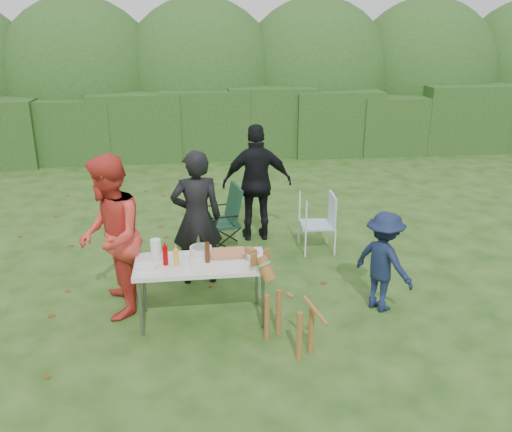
{
  "coord_description": "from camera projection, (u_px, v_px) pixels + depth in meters",
  "views": [
    {
      "loc": [
        -0.42,
        -5.8,
        3.34
      ],
      "look_at": [
        0.39,
        0.6,
        1.0
      ],
      "focal_mm": 38.0,
      "sensor_mm": 36.0,
      "label": 1
    }
  ],
  "objects": [
    {
      "name": "person_red_jacket",
      "position": [
        110.0,
        237.0,
        6.26
      ],
      "size": [
        0.83,
        1.01,
        1.94
      ],
      "primitive_type": "imported",
      "rotation": [
        0.0,
        0.0,
        -1.47
      ],
      "color": "red",
      "rests_on": "ground"
    },
    {
      "name": "shrub_backdrop",
      "position": [
        202.0,
        87.0,
        15.01
      ],
      "size": [
        20.0,
        2.6,
        3.2
      ],
      "primitive_type": "ellipsoid",
      "color": "#3D6628",
      "rests_on": "ground"
    },
    {
      "name": "mustard_bottle",
      "position": [
        176.0,
        258.0,
        6.04
      ],
      "size": [
        0.06,
        0.06,
        0.2
      ],
      "primitive_type": "cylinder",
      "color": "gold",
      "rests_on": "folding_table"
    },
    {
      "name": "food_tray",
      "position": [
        228.0,
        255.0,
        6.33
      ],
      "size": [
        0.45,
        0.3,
        0.02
      ],
      "primitive_type": "cube",
      "color": "#B7B7BA",
      "rests_on": "folding_table"
    },
    {
      "name": "folding_table",
      "position": [
        201.0,
        266.0,
        6.19
      ],
      "size": [
        1.5,
        0.7,
        0.74
      ],
      "color": "silver",
      "rests_on": "ground"
    },
    {
      "name": "person_black_puffy",
      "position": [
        257.0,
        183.0,
        8.49
      ],
      "size": [
        1.1,
        0.47,
        1.86
      ],
      "primitive_type": "imported",
      "rotation": [
        0.0,
        0.0,
        3.13
      ],
      "color": "black",
      "rests_on": "ground"
    },
    {
      "name": "child",
      "position": [
        384.0,
        262.0,
        6.46
      ],
      "size": [
        0.83,
        0.93,
        1.24
      ],
      "primitive_type": "imported",
      "rotation": [
        0.0,
        0.0,
        2.15
      ],
      "color": "#141D3C",
      "rests_on": "ground"
    },
    {
      "name": "dog",
      "position": [
        289.0,
        307.0,
        5.73
      ],
      "size": [
        0.89,
        1.04,
        0.94
      ],
      "primitive_type": null,
      "rotation": [
        0.0,
        0.0,
        2.17
      ],
      "color": "brown",
      "rests_on": "ground"
    },
    {
      "name": "ground",
      "position": [
        231.0,
        311.0,
        6.6
      ],
      "size": [
        80.0,
        80.0,
        0.0
      ],
      "primitive_type": "plane",
      "color": "#1E4211"
    },
    {
      "name": "camping_chair",
      "position": [
        219.0,
        219.0,
        8.15
      ],
      "size": [
        0.75,
        0.75,
        1.03
      ],
      "primitive_type": null,
      "rotation": [
        0.0,
        0.0,
        3.32
      ],
      "color": "#153624",
      "rests_on": "ground"
    },
    {
      "name": "hedge_row",
      "position": [
        205.0,
        124.0,
        13.77
      ],
      "size": [
        22.0,
        1.4,
        1.7
      ],
      "primitive_type": "cube",
      "color": "#23471C",
      "rests_on": "ground"
    },
    {
      "name": "beer_bottle",
      "position": [
        207.0,
        252.0,
        6.13
      ],
      "size": [
        0.06,
        0.06,
        0.24
      ],
      "primitive_type": "cylinder",
      "color": "#47230F",
      "rests_on": "folding_table"
    },
    {
      "name": "focaccia_bread",
      "position": [
        228.0,
        253.0,
        6.32
      ],
      "size": [
        0.4,
        0.26,
        0.04
      ],
      "primitive_type": "cube",
      "color": "#C57D4B",
      "rests_on": "food_tray"
    },
    {
      "name": "cup_stack",
      "position": [
        187.0,
        261.0,
        5.97
      ],
      "size": [
        0.08,
        0.08,
        0.18
      ],
      "primitive_type": "cylinder",
      "color": "white",
      "rests_on": "folding_table"
    },
    {
      "name": "person_cook",
      "position": [
        197.0,
        218.0,
        7.06
      ],
      "size": [
        0.69,
        0.48,
        1.82
      ],
      "primitive_type": "imported",
      "rotation": [
        0.0,
        0.0,
        3.21
      ],
      "color": "black",
      "rests_on": "ground"
    },
    {
      "name": "paper_towel_roll",
      "position": [
        156.0,
        250.0,
        6.16
      ],
      "size": [
        0.12,
        0.12,
        0.26
      ],
      "primitive_type": "cylinder",
      "color": "white",
      "rests_on": "folding_table"
    },
    {
      "name": "plate_stack",
      "position": [
        146.0,
        267.0,
        6.0
      ],
      "size": [
        0.24,
        0.24,
        0.05
      ],
      "primitive_type": "cylinder",
      "color": "white",
      "rests_on": "folding_table"
    },
    {
      "name": "lawn_chair",
      "position": [
        317.0,
        222.0,
        8.21
      ],
      "size": [
        0.56,
        0.56,
        0.9
      ],
      "primitive_type": null,
      "rotation": [
        0.0,
        0.0,
        3.08
      ],
      "color": "#4D9ABC",
      "rests_on": "ground"
    },
    {
      "name": "pasta_bowl",
      "position": [
        201.0,
        251.0,
        6.35
      ],
      "size": [
        0.26,
        0.26,
        0.1
      ],
      "primitive_type": "cylinder",
      "color": "silver",
      "rests_on": "folding_table"
    },
    {
      "name": "ketchup_bottle",
      "position": [
        165.0,
        256.0,
        6.07
      ],
      "size": [
        0.06,
        0.06,
        0.22
      ],
      "primitive_type": "cylinder",
      "color": "#9C0003",
      "rests_on": "folding_table"
    }
  ]
}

